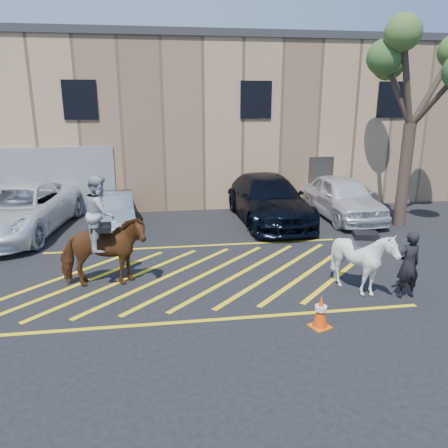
{
  "coord_description": "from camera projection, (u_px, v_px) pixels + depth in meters",
  "views": [
    {
      "loc": [
        -1.05,
        -11.31,
        4.66
      ],
      "look_at": [
        0.66,
        0.2,
        1.3
      ],
      "focal_mm": 35.0,
      "sensor_mm": 36.0,
      "label": 1
    }
  ],
  "objects": [
    {
      "name": "ground",
      "position": [
        202.0,
        272.0,
        12.18
      ],
      "size": [
        90.0,
        90.0,
        0.0
      ],
      "primitive_type": "plane",
      "color": "black",
      "rests_on": "ground"
    },
    {
      "name": "car_white_pickup",
      "position": [
        18.0,
        210.0,
        15.4
      ],
      "size": [
        3.73,
        6.6,
        1.74
      ],
      "primitive_type": "imported",
      "rotation": [
        0.0,
        0.0,
        -0.14
      ],
      "color": "white",
      "rests_on": "ground"
    },
    {
      "name": "car_silver_sedan",
      "position": [
        115.0,
        210.0,
        16.24
      ],
      "size": [
        1.78,
        4.03,
        1.29
      ],
      "primitive_type": "imported",
      "rotation": [
        0.0,
        0.0,
        0.11
      ],
      "color": "gray",
      "rests_on": "ground"
    },
    {
      "name": "car_blue_suv",
      "position": [
        268.0,
        199.0,
        17.08
      ],
      "size": [
        2.66,
        6.08,
        1.74
      ],
      "primitive_type": "imported",
      "rotation": [
        0.0,
        0.0,
        0.04
      ],
      "color": "black",
      "rests_on": "ground"
    },
    {
      "name": "car_white_suv",
      "position": [
        343.0,
        197.0,
        17.52
      ],
      "size": [
        2.09,
        4.98,
        1.68
      ],
      "primitive_type": "imported",
      "rotation": [
        0.0,
        0.0,
        0.02
      ],
      "color": "white",
      "rests_on": "ground"
    },
    {
      "name": "handler",
      "position": [
        408.0,
        265.0,
        10.42
      ],
      "size": [
        0.64,
        0.44,
        1.66
      ],
      "primitive_type": "imported",
      "rotation": [
        0.0,
        0.0,
        3.22
      ],
      "color": "black",
      "rests_on": "ground"
    },
    {
      "name": "warehouse",
      "position": [
        178.0,
        119.0,
        22.57
      ],
      "size": [
        32.42,
        10.2,
        7.3
      ],
      "color": "tan",
      "rests_on": "ground"
    },
    {
      "name": "hatching_zone",
      "position": [
        203.0,
        276.0,
        11.9
      ],
      "size": [
        12.6,
        5.12,
        0.01
      ],
      "color": "yellow",
      "rests_on": "ground"
    },
    {
      "name": "mounted_bay",
      "position": [
        102.0,
        243.0,
        10.95
      ],
      "size": [
        2.21,
        1.06,
        2.88
      ],
      "color": "#5D2C16",
      "rests_on": "ground"
    },
    {
      "name": "saddled_white",
      "position": [
        363.0,
        261.0,
        10.63
      ],
      "size": [
        1.72,
        1.84,
        1.68
      ],
      "color": "white",
      "rests_on": "ground"
    },
    {
      "name": "traffic_cone",
      "position": [
        321.0,
        311.0,
        9.13
      ],
      "size": [
        0.49,
        0.49,
        0.73
      ],
      "color": "#FC660A",
      "rests_on": "ground"
    },
    {
      "name": "tree",
      "position": [
        416.0,
        67.0,
        15.01
      ],
      "size": [
        3.99,
        4.37,
        7.31
      ],
      "color": "#4A382C",
      "rests_on": "ground"
    }
  ]
}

